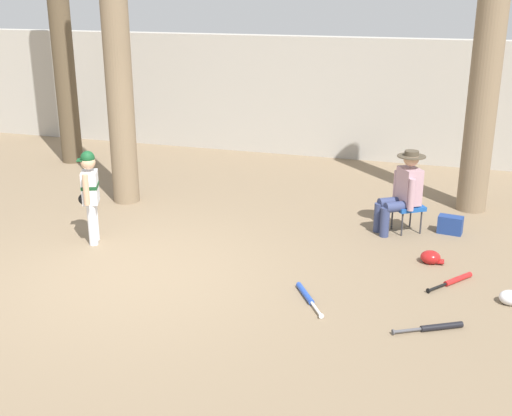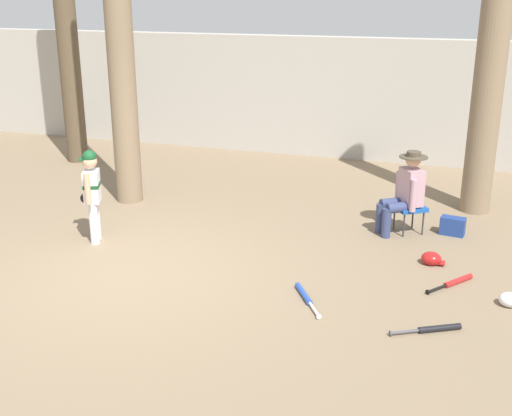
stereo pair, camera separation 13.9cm
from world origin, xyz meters
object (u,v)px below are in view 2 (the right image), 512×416
at_px(tree_near_player, 119,22).
at_px(batting_helmet_white, 510,300).
at_px(bat_red_barrel, 455,282).
at_px(bat_black_composite, 434,329).
at_px(young_ballplayer, 92,190).
at_px(tree_far_left, 66,23).
at_px(bat_blue_youth, 305,296).
at_px(tree_behind_spectator, 489,76).
at_px(batting_helmet_red, 431,259).
at_px(seated_spectator, 405,191).
at_px(handbag_beside_stool, 453,226).
at_px(folding_stool, 409,208).

distance_m(tree_near_player, batting_helmet_white, 6.81).
bearing_deg(bat_red_barrel, bat_black_composite, -97.30).
height_order(young_ballplayer, bat_red_barrel, young_ballplayer).
xyz_separation_m(tree_far_left, bat_blue_youth, (5.95, -4.55, -2.68)).
bearing_deg(tree_behind_spectator, batting_helmet_red, -101.71).
bearing_deg(tree_behind_spectator, seated_spectator, -125.70).
bearing_deg(handbag_beside_stool, tree_far_left, 165.50).
relative_size(tree_behind_spectator, bat_black_composite, 6.78).
distance_m(young_ballplayer, handbag_beside_stool, 5.10).
bearing_deg(tree_near_player, tree_behind_spectator, 12.99).
xyz_separation_m(handbag_beside_stool, bat_blue_youth, (-1.50, -2.63, -0.10)).
xyz_separation_m(young_ballplayer, folding_stool, (4.11, 1.72, -0.38)).
distance_m(young_ballplayer, bat_blue_youth, 3.40).
bearing_deg(bat_black_composite, bat_blue_youth, 168.23).
height_order(bat_blue_youth, bat_black_composite, same).
xyz_separation_m(bat_blue_youth, batting_helmet_red, (1.29, 1.46, 0.04)).
height_order(tree_near_player, tree_behind_spectator, tree_near_player).
xyz_separation_m(tree_far_left, batting_helmet_white, (8.15, -3.99, -2.64)).
distance_m(bat_red_barrel, batting_helmet_white, 0.71).
bearing_deg(tree_near_player, tree_far_left, 139.14).
bearing_deg(bat_red_barrel, batting_helmet_red, 120.51).
distance_m(seated_spectator, handbag_beside_stool, 0.88).
bearing_deg(bat_black_composite, tree_near_player, 150.57).
distance_m(tree_behind_spectator, bat_black_composite, 4.65).
distance_m(bat_red_barrel, batting_helmet_red, 0.62).
relative_size(tree_behind_spectator, batting_helmet_white, 16.74).
distance_m(tree_near_player, bat_red_barrel, 6.20).
relative_size(seated_spectator, bat_blue_youth, 1.66).
relative_size(tree_near_player, handbag_beside_stool, 18.90).
height_order(handbag_beside_stool, bat_red_barrel, handbag_beside_stool).
relative_size(bat_blue_youth, batting_helmet_white, 2.52).
bearing_deg(tree_near_player, bat_red_barrel, -17.40).
distance_m(folding_stool, tree_far_left, 7.50).
bearing_deg(bat_black_composite, bat_red_barrel, 82.70).
bearing_deg(batting_helmet_red, bat_black_composite, -84.97).
bearing_deg(tree_near_player, bat_black_composite, -29.43).
xyz_separation_m(tree_near_player, young_ballplayer, (0.44, -1.78, -2.11)).
bearing_deg(bat_black_composite, handbag_beside_stool, 89.02).
xyz_separation_m(folding_stool, bat_red_barrel, (0.72, -1.60, -0.33)).
bearing_deg(tree_near_player, young_ballplayer, -76.14).
relative_size(seated_spectator, tree_far_left, 0.20).
height_order(handbag_beside_stool, batting_helmet_red, handbag_beside_stool).
bearing_deg(tree_near_player, batting_helmet_white, -19.00).
distance_m(folding_stool, bat_blue_youth, 2.70).
xyz_separation_m(folding_stool, bat_black_composite, (0.56, -2.83, -0.33)).
xyz_separation_m(bat_blue_youth, batting_helmet_white, (2.21, 0.56, 0.04)).
bearing_deg(handbag_beside_stool, folding_stool, -170.70).
bearing_deg(batting_helmet_white, seated_spectator, 126.33).
bearing_deg(bat_black_composite, young_ballplayer, 166.68).
bearing_deg(young_ballplayer, bat_black_composite, -13.32).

